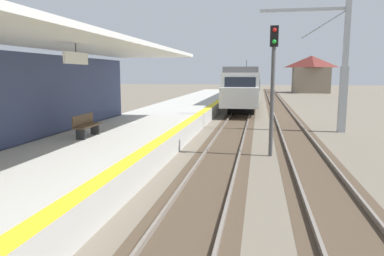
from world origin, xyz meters
The scene contains 8 objects.
station_platform centered at (-2.50, 16.00, 0.45)m, with size 5.00×80.00×0.91m.
track_pair_nearest_platform centered at (1.90, 20.00, 0.05)m, with size 2.34×120.00×0.16m.
track_pair_middle centered at (5.30, 20.00, 0.05)m, with size 2.34×120.00×0.16m.
approaching_train centered at (1.90, 36.11, 2.18)m, with size 2.93×19.60×4.76m.
rail_signal_post centered at (3.85, 14.98, 3.19)m, with size 0.32×0.34×5.20m.
catenary_pylon_far_side centered at (7.73, 21.90, 3.60)m, with size 5.00×0.40×7.50m.
platform_bench centered at (-3.26, 13.06, 1.37)m, with size 0.45×1.60×0.88m.
distant_trackside_house centered at (12.11, 66.05, 3.34)m, with size 6.60×5.28×6.40m.
Camera 1 is at (3.33, 0.24, 3.36)m, focal length 33.54 mm.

